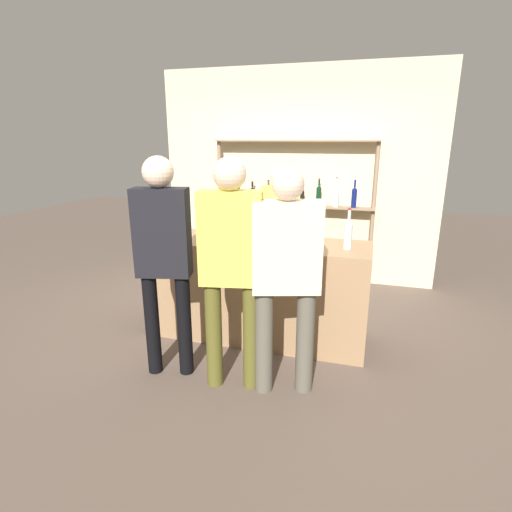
{
  "coord_description": "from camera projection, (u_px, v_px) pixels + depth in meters",
  "views": [
    {
      "loc": [
        1.03,
        -3.49,
        1.9
      ],
      "look_at": [
        0.0,
        0.0,
        0.82
      ],
      "focal_mm": 28.0,
      "sensor_mm": 36.0,
      "label": 1
    }
  ],
  "objects": [
    {
      "name": "counter_bottle_0",
      "position": [
        227.0,
        222.0,
        3.99
      ],
      "size": [
        0.08,
        0.08,
        0.33
      ],
      "color": "black",
      "rests_on": "bar_counter"
    },
    {
      "name": "wine_glass",
      "position": [
        230.0,
        230.0,
        3.7
      ],
      "size": [
        0.07,
        0.07,
        0.15
      ],
      "color": "silver",
      "rests_on": "bar_counter"
    },
    {
      "name": "counter_bottle_2",
      "position": [
        202.0,
        228.0,
        3.64
      ],
      "size": [
        0.08,
        0.08,
        0.37
      ],
      "color": "silver",
      "rests_on": "bar_counter"
    },
    {
      "name": "back_wall",
      "position": [
        296.0,
        177.0,
        5.4
      ],
      "size": [
        3.72,
        0.12,
        2.8
      ],
      "primitive_type": "cube",
      "color": "beige",
      "rests_on": "ground_plane"
    },
    {
      "name": "customer_center",
      "position": [
        231.0,
        259.0,
        2.91
      ],
      "size": [
        0.48,
        0.28,
        1.78
      ],
      "rotation": [
        0.0,
        0.0,
        1.76
      ],
      "color": "brown",
      "rests_on": "ground_plane"
    },
    {
      "name": "customer_left",
      "position": [
        163.0,
        250.0,
        3.09
      ],
      "size": [
        0.45,
        0.27,
        1.78
      ],
      "rotation": [
        0.0,
        0.0,
        1.8
      ],
      "color": "black",
      "rests_on": "ground_plane"
    },
    {
      "name": "counter_bottle_1",
      "position": [
        348.0,
        234.0,
        3.46
      ],
      "size": [
        0.07,
        0.07,
        0.36
      ],
      "color": "silver",
      "rests_on": "bar_counter"
    },
    {
      "name": "ground_plane",
      "position": [
        256.0,
        334.0,
        4.02
      ],
      "size": [
        16.0,
        16.0,
        0.0
      ],
      "primitive_type": "plane",
      "color": "brown"
    },
    {
      "name": "counter_bottle_3",
      "position": [
        252.0,
        230.0,
        3.59
      ],
      "size": [
        0.09,
        0.09,
        0.35
      ],
      "color": "brown",
      "rests_on": "bar_counter"
    },
    {
      "name": "ice_bucket",
      "position": [
        278.0,
        227.0,
        3.82
      ],
      "size": [
        0.19,
        0.19,
        0.22
      ],
      "color": "#846647",
      "rests_on": "bar_counter"
    },
    {
      "name": "customer_right",
      "position": [
        286.0,
        269.0,
        2.87
      ],
      "size": [
        0.53,
        0.35,
        1.71
      ],
      "rotation": [
        0.0,
        0.0,
        1.87
      ],
      "color": "#575347",
      "rests_on": "ground_plane"
    },
    {
      "name": "server_behind_counter",
      "position": [
        280.0,
        227.0,
        4.44
      ],
      "size": [
        0.46,
        0.28,
        1.61
      ],
      "rotation": [
        0.0,
        0.0,
        -1.33
      ],
      "color": "brown",
      "rests_on": "ground_plane"
    },
    {
      "name": "bar_counter",
      "position": [
        256.0,
        289.0,
        3.89
      ],
      "size": [
        2.12,
        0.64,
        0.97
      ],
      "primitive_type": "cube",
      "color": "#997551",
      "rests_on": "ground_plane"
    },
    {
      "name": "back_shelf",
      "position": [
        292.0,
        191.0,
        5.28
      ],
      "size": [
        2.13,
        0.18,
        1.88
      ],
      "color": "#897056",
      "rests_on": "ground_plane"
    },
    {
      "name": "counter_bottle_4",
      "position": [
        172.0,
        227.0,
        3.78
      ],
      "size": [
        0.08,
        0.08,
        0.31
      ],
      "color": "#0F1956",
      "rests_on": "bar_counter"
    }
  ]
}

